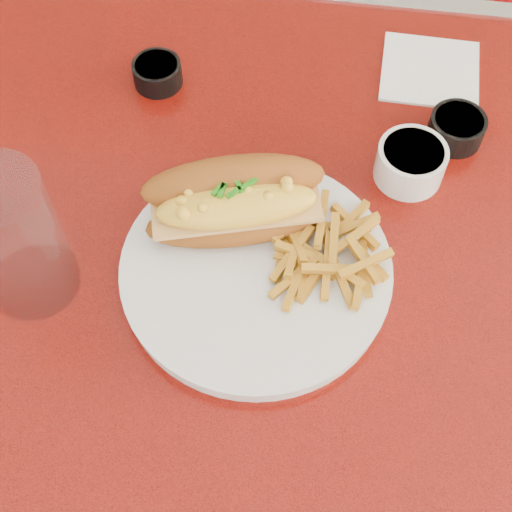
# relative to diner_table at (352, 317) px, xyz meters

# --- Properties ---
(ground) EXTENTS (8.00, 8.00, 0.00)m
(ground) POSITION_rel_diner_table_xyz_m (0.00, 0.00, -0.61)
(ground) COLOR beige
(ground) RESTS_ON ground
(diner_table) EXTENTS (1.23, 0.83, 0.77)m
(diner_table) POSITION_rel_diner_table_xyz_m (0.00, 0.00, 0.00)
(diner_table) COLOR red
(diner_table) RESTS_ON ground
(booth_bench_far) EXTENTS (1.20, 0.51, 0.90)m
(booth_bench_far) POSITION_rel_diner_table_xyz_m (0.00, 0.81, -0.32)
(booth_bench_far) COLOR maroon
(booth_bench_far) RESTS_ON ground
(dinner_plate) EXTENTS (0.31, 0.31, 0.02)m
(dinner_plate) POSITION_rel_diner_table_xyz_m (-0.11, -0.05, 0.17)
(dinner_plate) COLOR silver
(dinner_plate) RESTS_ON diner_table
(mac_hoagie) EXTENTS (0.21, 0.14, 0.08)m
(mac_hoagie) POSITION_rel_diner_table_xyz_m (-0.14, 0.00, 0.22)
(mac_hoagie) COLOR #904C17
(mac_hoagie) RESTS_ON dinner_plate
(fries_pile) EXTENTS (0.14, 0.13, 0.03)m
(fries_pile) POSITION_rel_diner_table_xyz_m (-0.05, -0.04, 0.20)
(fries_pile) COLOR gold
(fries_pile) RESTS_ON dinner_plate
(fork) EXTENTS (0.04, 0.16, 0.00)m
(fork) POSITION_rel_diner_table_xyz_m (-0.04, -0.04, 0.18)
(fork) COLOR silver
(fork) RESTS_ON dinner_plate
(gravy_ramekin) EXTENTS (0.10, 0.10, 0.04)m
(gravy_ramekin) POSITION_rel_diner_table_xyz_m (0.04, 0.10, 0.18)
(gravy_ramekin) COLOR silver
(gravy_ramekin) RESTS_ON diner_table
(sauce_cup_left) EXTENTS (0.08, 0.08, 0.03)m
(sauce_cup_left) POSITION_rel_diner_table_xyz_m (-0.27, 0.21, 0.18)
(sauce_cup_left) COLOR black
(sauce_cup_left) RESTS_ON diner_table
(sauce_cup_right) EXTENTS (0.07, 0.07, 0.03)m
(sauce_cup_right) POSITION_rel_diner_table_xyz_m (0.09, 0.17, 0.18)
(sauce_cup_right) COLOR black
(sauce_cup_right) RESTS_ON diner_table
(water_tumbler) EXTENTS (0.11, 0.11, 0.16)m
(water_tumbler) POSITION_rel_diner_table_xyz_m (-0.34, -0.09, 0.24)
(water_tumbler) COLOR #C0E2F7
(water_tumbler) RESTS_ON diner_table
(paper_napkin) EXTENTS (0.12, 0.12, 0.00)m
(paper_napkin) POSITION_rel_diner_table_xyz_m (0.06, 0.27, 0.16)
(paper_napkin) COLOR white
(paper_napkin) RESTS_ON diner_table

